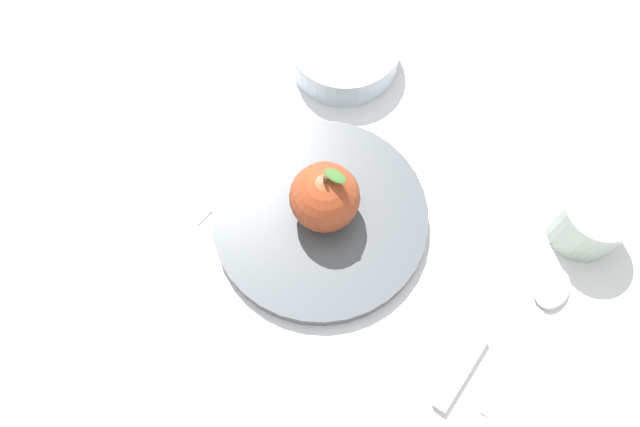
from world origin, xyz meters
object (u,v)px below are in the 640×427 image
at_px(dinner_plate, 320,217).
at_px(cup, 592,217).
at_px(side_bowl, 345,49).
at_px(linen_napkin, 213,148).
at_px(spoon, 544,304).
at_px(knife, 487,329).
at_px(apple, 325,197).

xyz_separation_m(dinner_plate, cup, (0.27, -0.08, 0.03)).
relative_size(side_bowl, linen_napkin, 0.83).
bearing_deg(dinner_plate, linen_napkin, 130.66).
bearing_deg(dinner_plate, spoon, -35.98).
height_order(knife, linen_napkin, knife).
xyz_separation_m(apple, side_bowl, (0.07, 0.19, -0.03)).
bearing_deg(side_bowl, linen_napkin, -155.19).
height_order(apple, spoon, apple).
xyz_separation_m(side_bowl, knife, (0.06, -0.35, -0.02)).
bearing_deg(apple, knife, -50.71).
bearing_deg(spoon, knife, -171.12).
xyz_separation_m(knife, linen_napkin, (-0.23, 0.27, -0.00)).
relative_size(side_bowl, knife, 0.69).
distance_m(dinner_plate, spoon, 0.25).
bearing_deg(knife, spoon, 8.88).
bearing_deg(side_bowl, knife, -80.48).
bearing_deg(cup, side_bowl, 125.44).
bearing_deg(spoon, apple, 142.65).
relative_size(side_bowl, cup, 1.72).
bearing_deg(cup, dinner_plate, 164.17).
distance_m(spoon, linen_napkin, 0.39).
relative_size(cup, spoon, 0.53).
distance_m(cup, knife, 0.16).
bearing_deg(side_bowl, cup, -54.56).
distance_m(dinner_plate, side_bowl, 0.21).
relative_size(apple, cup, 1.11).
bearing_deg(side_bowl, spoon, -70.00).
bearing_deg(linen_napkin, dinner_plate, -49.34).
relative_size(side_bowl, spoon, 0.92).
height_order(spoon, linen_napkin, spoon).
bearing_deg(linen_napkin, side_bowl, 24.81).
relative_size(dinner_plate, knife, 1.23).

